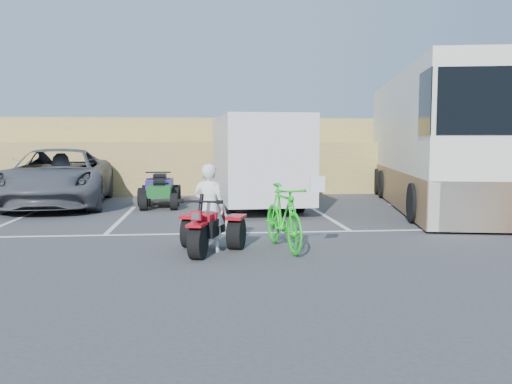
{
  "coord_description": "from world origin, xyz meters",
  "views": [
    {
      "loc": [
        -0.61,
        -9.35,
        2.0
      ],
      "look_at": [
        0.46,
        1.38,
        1.0
      ],
      "focal_mm": 38.0,
      "sensor_mm": 36.0,
      "label": 1
    }
  ],
  "objects": [
    {
      "name": "quad_atv_blue",
      "position": [
        -1.97,
        8.25,
        0.0
      ],
      "size": [
        1.27,
        1.69,
        1.1
      ],
      "primitive_type": null,
      "rotation": [
        0.0,
        0.0,
        -0.01
      ],
      "color": "navy",
      "rests_on": "ground"
    },
    {
      "name": "red_trike_atv",
      "position": [
        -0.53,
        0.31,
        0.0
      ],
      "size": [
        1.58,
        1.84,
        1.02
      ],
      "primitive_type": null,
      "rotation": [
        0.0,
        0.0,
        -0.29
      ],
      "color": "#AD0916",
      "rests_on": "ground"
    },
    {
      "name": "parking_stripes",
      "position": [
        0.87,
        4.07,
        0.0
      ],
      "size": [
        28.0,
        5.16,
        0.01
      ],
      "color": "white",
      "rests_on": "ground"
    },
    {
      "name": "grass_embankment",
      "position": [
        0.0,
        15.48,
        1.42
      ],
      "size": [
        40.0,
        8.5,
        3.1
      ],
      "color": "olive",
      "rests_on": "ground"
    },
    {
      "name": "quad_atv_green",
      "position": [
        -1.89,
        7.1,
        0.0
      ],
      "size": [
        1.12,
        1.48,
        0.96
      ],
      "primitive_type": null,
      "rotation": [
        0.0,
        0.0,
        0.02
      ],
      "color": "#12521D",
      "rests_on": "ground"
    },
    {
      "name": "ground",
      "position": [
        0.0,
        0.0,
        0.0
      ],
      "size": [
        100.0,
        100.0,
        0.0
      ],
      "primitive_type": "plane",
      "color": "#3C3C3F",
      "rests_on": "ground"
    },
    {
      "name": "cargo_trailer",
      "position": [
        1.08,
        7.22,
        1.49
      ],
      "size": [
        2.62,
        5.99,
        2.75
      ],
      "rotation": [
        0.0,
        0.0,
        0.05
      ],
      "color": "silver",
      "rests_on": "ground"
    },
    {
      "name": "grey_pickup",
      "position": [
        -5.11,
        8.14,
        0.9
      ],
      "size": [
        3.54,
        6.69,
        1.79
      ],
      "primitive_type": "imported",
      "rotation": [
        0.0,
        0.0,
        0.09
      ],
      "color": "#4F5157",
      "rests_on": "ground"
    },
    {
      "name": "rider",
      "position": [
        -0.49,
        0.46,
        0.81
      ],
      "size": [
        0.68,
        0.54,
        1.61
      ],
      "primitive_type": "imported",
      "rotation": [
        0.0,
        0.0,
        2.85
      ],
      "color": "white",
      "rests_on": "ground"
    },
    {
      "name": "green_dirt_bike",
      "position": [
        0.88,
        0.51,
        0.61
      ],
      "size": [
        0.91,
        2.1,
        1.22
      ],
      "primitive_type": "imported",
      "rotation": [
        0.0,
        0.0,
        0.17
      ],
      "color": "#14BF19",
      "rests_on": "ground"
    },
    {
      "name": "rv_motorhome",
      "position": [
        6.71,
        6.95,
        1.72
      ],
      "size": [
        4.97,
        11.36,
        3.97
      ],
      "rotation": [
        0.0,
        0.0,
        -0.2
      ],
      "color": "silver",
      "rests_on": "ground"
    }
  ]
}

